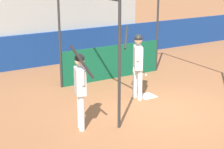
{
  "coord_description": "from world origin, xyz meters",
  "views": [
    {
      "loc": [
        -5.79,
        -7.22,
        3.76
      ],
      "look_at": [
        -1.23,
        0.51,
        1.02
      ],
      "focal_mm": 60.0,
      "sensor_mm": 36.0,
      "label": 1
    }
  ],
  "objects": [
    {
      "name": "ground_plane",
      "position": [
        0.0,
        0.0,
        0.0
      ],
      "size": [
        60.0,
        60.0,
        0.0
      ],
      "primitive_type": "plane",
      "color": "#935B38"
    },
    {
      "name": "outfield_wall",
      "position": [
        0.0,
        5.66,
        0.62
      ],
      "size": [
        24.0,
        0.12,
        1.24
      ],
      "color": "navy",
      "rests_on": "ground"
    },
    {
      "name": "bleacher_section",
      "position": [
        0.0,
        7.32,
        1.45
      ],
      "size": [
        5.95,
        3.2,
        2.92
      ],
      "color": "#9E9E99",
      "rests_on": "ground"
    },
    {
      "name": "batting_cage",
      "position": [
        0.27,
        2.36,
        1.25
      ],
      "size": [
        3.71,
        3.46,
        2.98
      ],
      "color": "#282828",
      "rests_on": "ground"
    },
    {
      "name": "home_plate",
      "position": [
        0.25,
        1.01,
        0.01
      ],
      "size": [
        0.44,
        0.44,
        0.02
      ],
      "color": "white",
      "rests_on": "ground"
    },
    {
      "name": "player_batter",
      "position": [
        -0.1,
        1.02,
        1.14
      ],
      "size": [
        0.61,
        0.96,
        2.0
      ],
      "rotation": [
        0.0,
        0.0,
        1.09
      ],
      "color": "white",
      "rests_on": "ground"
    },
    {
      "name": "player_waiting",
      "position": [
        -2.35,
        0.0,
        1.09
      ],
      "size": [
        0.48,
        0.76,
        2.07
      ],
      "rotation": [
        0.0,
        0.0,
        -1.86
      ],
      "color": "white",
      "rests_on": "ground"
    },
    {
      "name": "baseball",
      "position": [
        1.38,
        2.64,
        0.04
      ],
      "size": [
        0.07,
        0.07,
        0.07
      ],
      "color": "white",
      "rests_on": "ground"
    }
  ]
}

